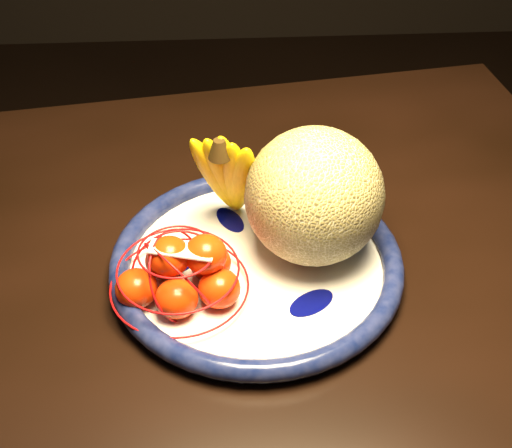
{
  "coord_description": "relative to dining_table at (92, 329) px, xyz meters",
  "views": [
    {
      "loc": [
        0.22,
        -0.51,
        1.34
      ],
      "look_at": [
        0.25,
        0.13,
        0.79
      ],
      "focal_mm": 50.0,
      "sensor_mm": 36.0,
      "label": 1
    }
  ],
  "objects": [
    {
      "name": "fruit_bowl",
      "position": [
        0.21,
        0.01,
        0.09
      ],
      "size": [
        0.36,
        0.36,
        0.03
      ],
      "rotation": [
        0.0,
        0.0,
        -0.04
      ],
      "color": "white",
      "rests_on": "dining_table"
    },
    {
      "name": "cantaloupe",
      "position": [
        0.28,
        0.04,
        0.17
      ],
      "size": [
        0.17,
        0.17,
        0.17
      ],
      "primitive_type": "sphere",
      "color": "olive",
      "rests_on": "fruit_bowl"
    },
    {
      "name": "banana_bunch",
      "position": [
        0.18,
        0.09,
        0.17
      ],
      "size": [
        0.1,
        0.1,
        0.16
      ],
      "rotation": [
        0.0,
        0.0,
        -0.35
      ],
      "color": "yellow",
      "rests_on": "fruit_bowl"
    },
    {
      "name": "mandarin_bag",
      "position": [
        0.12,
        -0.03,
        0.12
      ],
      "size": [
        0.19,
        0.19,
        0.1
      ],
      "rotation": [
        0.0,
        0.0,
        -0.2
      ],
      "color": "#FB420F",
      "rests_on": "fruit_bowl"
    },
    {
      "name": "price_tag",
      "position": [
        0.13,
        -0.03,
        0.16
      ],
      "size": [
        0.07,
        0.04,
        0.01
      ],
      "primitive_type": "cube",
      "rotation": [
        -0.14,
        0.1,
        -0.15
      ],
      "color": "white",
      "rests_on": "mandarin_bag"
    },
    {
      "name": "dining_table",
      "position": [
        0.0,
        0.0,
        0.0
      ],
      "size": [
        1.55,
        1.06,
        0.72
      ],
      "rotation": [
        0.0,
        0.0,
        0.14
      ],
      "color": "black",
      "rests_on": "ground"
    }
  ]
}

